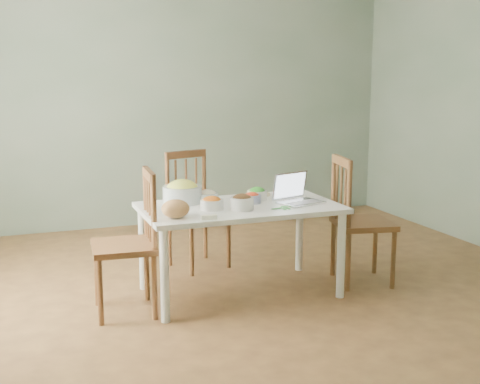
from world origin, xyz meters
name	(u,v)px	position (x,y,z in m)	size (l,w,h in m)	color
floor	(258,295)	(0.00, 0.00, 0.00)	(5.00, 5.00, 0.00)	#50351F
wall_back	(171,100)	(0.00, 2.50, 1.35)	(5.00, 0.00, 2.70)	gray
dining_table	(240,250)	(-0.11, 0.10, 0.34)	(1.44, 0.81, 0.68)	white
chair_far	(198,211)	(-0.20, 0.83, 0.49)	(0.43, 0.41, 0.98)	#50321E
chair_left	(123,243)	(-0.98, 0.02, 0.50)	(0.44, 0.42, 0.99)	#50321E
chair_right	(363,220)	(0.89, 0.00, 0.50)	(0.44, 0.42, 1.00)	#50321E
bread_boule	(175,209)	(-0.65, -0.11, 0.74)	(0.19, 0.19, 0.12)	tan
butter_stick	(209,217)	(-0.46, -0.24, 0.69)	(0.11, 0.03, 0.03)	white
bowl_squash	(182,192)	(-0.48, 0.34, 0.76)	(0.29, 0.29, 0.17)	#CECA48
bowl_carrot	(212,203)	(-0.34, 0.04, 0.72)	(0.17, 0.17, 0.09)	#D06801
bowl_onion	(208,196)	(-0.29, 0.31, 0.72)	(0.16, 0.16, 0.09)	beige
bowl_mushroom	(242,202)	(-0.14, -0.04, 0.73)	(0.17, 0.17, 0.11)	black
bowl_redpep	(252,198)	(0.00, 0.14, 0.72)	(0.14, 0.14, 0.08)	red
bowl_broccoli	(257,194)	(0.09, 0.25, 0.72)	(0.15, 0.15, 0.10)	#125D10
flatbread	(258,194)	(0.17, 0.40, 0.68)	(0.18, 0.18, 0.02)	tan
basil_bunch	(280,207)	(0.12, -0.11, 0.69)	(0.17, 0.17, 0.02)	#16591A
laptop	(301,189)	(0.34, 0.00, 0.79)	(0.32, 0.26, 0.22)	silver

